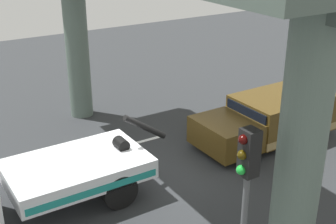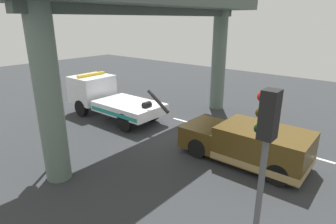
# 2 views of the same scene
# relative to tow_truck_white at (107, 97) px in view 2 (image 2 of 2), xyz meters

# --- Properties ---
(ground_plane) EXTENTS (60.00, 40.00, 0.10)m
(ground_plane) POSITION_rel_tow_truck_white_xyz_m (-4.71, -0.01, -1.25)
(ground_plane) COLOR #2D3033
(lane_stripe_west) EXTENTS (2.60, 0.16, 0.01)m
(lane_stripe_west) POSITION_rel_tow_truck_white_xyz_m (-10.71, -2.22, -1.20)
(lane_stripe_west) COLOR silver
(lane_stripe_west) RESTS_ON ground
(lane_stripe_mid) EXTENTS (2.60, 0.16, 0.01)m
(lane_stripe_mid) POSITION_rel_tow_truck_white_xyz_m (-4.71, -2.22, -1.20)
(lane_stripe_mid) COLOR silver
(lane_stripe_mid) RESTS_ON ground
(lane_stripe_east) EXTENTS (2.60, 0.16, 0.01)m
(lane_stripe_east) POSITION_rel_tow_truck_white_xyz_m (1.29, -2.22, -1.20)
(lane_stripe_east) COLOR silver
(lane_stripe_east) RESTS_ON ground
(tow_truck_white) EXTENTS (7.27, 2.49, 2.46)m
(tow_truck_white) POSITION_rel_tow_truck_white_xyz_m (0.00, 0.00, 0.00)
(tow_truck_white) COLOR white
(tow_truck_white) RESTS_ON ground
(towed_van_green) EXTENTS (5.23, 2.28, 1.58)m
(towed_van_green) POSITION_rel_tow_truck_white_xyz_m (-9.16, -0.01, -0.42)
(towed_van_green) COLOR #4C3814
(towed_van_green) RESTS_ON ground
(overpass_structure) EXTENTS (3.60, 13.37, 7.18)m
(overpass_structure) POSITION_rel_tow_truck_white_xyz_m (-4.27, -0.01, 4.86)
(overpass_structure) COLOR #596B60
(overpass_structure) RESTS_ON ground
(traffic_light_near) EXTENTS (0.39, 0.32, 4.52)m
(traffic_light_near) POSITION_rel_tow_truck_white_xyz_m (-11.70, 5.43, 2.08)
(traffic_light_near) COLOR #515456
(traffic_light_near) RESTS_ON ground
(traffic_light_far) EXTENTS (0.39, 0.32, 3.99)m
(traffic_light_far) POSITION_rel_tow_truck_white_xyz_m (-3.20, 5.43, 1.72)
(traffic_light_far) COLOR #515456
(traffic_light_far) RESTS_ON ground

